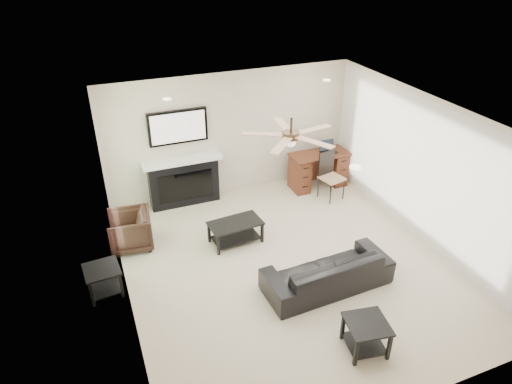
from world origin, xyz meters
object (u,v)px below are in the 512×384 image
coffee_table (236,232)px  desk (318,170)px  fireplace_unit (182,160)px  armchair (130,230)px  sofa (327,271)px

coffee_table → desk: (2.31, 1.28, 0.18)m
desk → fireplace_unit: bearing=173.1°
coffee_table → desk: bearing=24.1°
fireplace_unit → armchair: bearing=-138.7°
sofa → coffee_table: size_ratio=2.17×
sofa → desk: bearing=-118.7°
armchair → desk: 4.07m
coffee_table → sofa: bearing=-65.5°
desk → coffee_table: bearing=-151.0°
armchair → desk: bearing=106.4°
armchair → coffee_table: (1.70, -0.55, -0.12)m
sofa → armchair: armchair is taller
armchair → coffee_table: 1.79m
armchair → fireplace_unit: size_ratio=0.37×
sofa → coffee_table: bearing=-63.3°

